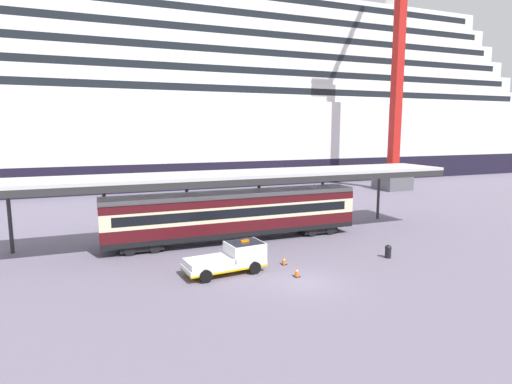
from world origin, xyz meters
TOP-DOWN VIEW (x-y plane):
  - ground_plane at (0.00, 0.00)m, footprint 400.00×400.00m
  - cruise_ship at (14.66, 55.21)m, footprint 126.89×28.78m
  - platform_canopy at (-0.90, 11.04)m, footprint 39.69×5.48m
  - train_carriage at (-0.90, 10.61)m, footprint 20.98×2.81m
  - service_truck at (-3.54, 3.42)m, footprint 5.39×2.69m
  - traffic_cone_near at (0.24, 3.56)m, footprint 0.36×0.36m
  - traffic_cone_mid at (-0.03, 1.09)m, footprint 0.36×0.36m
  - dockside_crane at (31.63, 30.19)m, footprint 12.56×4.40m
  - quay_bollard at (7.86, 2.18)m, footprint 0.48×0.48m

SIDE VIEW (x-z plane):
  - ground_plane at x=0.00m, z-range 0.00..0.00m
  - traffic_cone_near at x=0.24m, z-range -0.01..0.61m
  - traffic_cone_mid at x=-0.03m, z-range -0.01..0.70m
  - quay_bollard at x=7.86m, z-range 0.04..1.00m
  - service_truck at x=-3.54m, z-range -0.02..2.00m
  - train_carriage at x=-0.90m, z-range 0.25..4.36m
  - platform_canopy at x=-0.90m, z-range 2.54..8.16m
  - cruise_ship at x=14.66m, z-range -6.79..35.23m
  - dockside_crane at x=31.63m, z-range -9.61..40.81m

